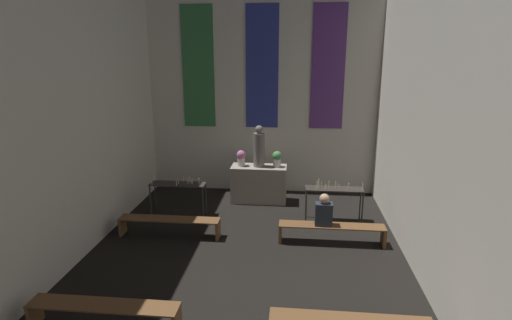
% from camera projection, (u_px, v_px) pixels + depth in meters
% --- Properties ---
extents(wall_back, '(6.64, 0.16, 5.92)m').
position_uv_depth(wall_back, '(262.00, 88.00, 11.15)').
color(wall_back, silver).
rests_on(wall_back, ground_plane).
extents(wall_left, '(0.12, 11.69, 5.92)m').
position_uv_depth(wall_left, '(11.00, 122.00, 5.92)').
color(wall_left, silver).
rests_on(wall_left, ground_plane).
extents(wall_right, '(0.12, 11.69, 5.92)m').
position_uv_depth(wall_right, '(470.00, 130.00, 5.29)').
color(wall_right, silver).
rests_on(wall_right, ground_plane).
extents(altar, '(1.48, 0.65, 0.99)m').
position_uv_depth(altar, '(259.00, 184.00, 10.86)').
color(altar, gray).
rests_on(altar, ground_plane).
extents(statue, '(0.30, 0.30, 1.11)m').
position_uv_depth(statue, '(259.00, 148.00, 10.60)').
color(statue, slate).
rests_on(statue, altar).
extents(flower_vase_left, '(0.24, 0.24, 0.43)m').
position_uv_depth(flower_vase_left, '(241.00, 158.00, 10.71)').
color(flower_vase_left, beige).
rests_on(flower_vase_left, altar).
extents(flower_vase_right, '(0.24, 0.24, 0.43)m').
position_uv_depth(flower_vase_right, '(277.00, 158.00, 10.62)').
color(flower_vase_right, beige).
rests_on(flower_vase_right, altar).
extents(candle_rack_left, '(1.37, 0.40, 1.03)m').
position_uv_depth(candle_rack_left, '(178.00, 188.00, 9.87)').
color(candle_rack_left, '#332D28').
rests_on(candle_rack_left, ground_plane).
extents(candle_rack_right, '(1.37, 0.40, 1.03)m').
position_uv_depth(candle_rack_right, '(334.00, 193.00, 9.51)').
color(candle_rack_right, '#332D28').
rests_on(candle_rack_right, ground_plane).
extents(pew_second_left, '(2.23, 0.36, 0.42)m').
position_uv_depth(pew_second_left, '(104.00, 310.00, 5.81)').
color(pew_second_left, brown).
rests_on(pew_second_left, ground_plane).
extents(pew_back_left, '(2.23, 0.36, 0.42)m').
position_uv_depth(pew_back_left, '(169.00, 223.00, 8.81)').
color(pew_back_left, brown).
rests_on(pew_back_left, ground_plane).
extents(pew_back_right, '(2.23, 0.36, 0.42)m').
position_uv_depth(pew_back_right, '(332.00, 230.00, 8.47)').
color(pew_back_right, brown).
rests_on(pew_back_right, ground_plane).
extents(person_seated, '(0.36, 0.24, 0.69)m').
position_uv_depth(person_seated, '(324.00, 211.00, 8.38)').
color(person_seated, '#282D38').
rests_on(person_seated, pew_back_right).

